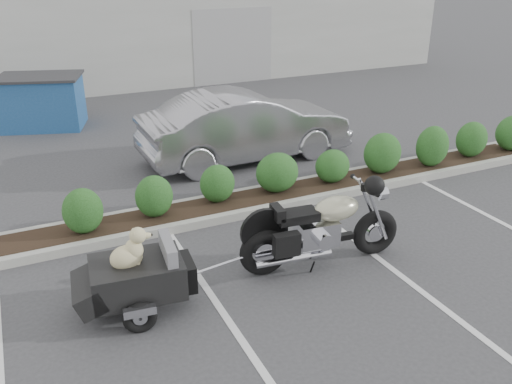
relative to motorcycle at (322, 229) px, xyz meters
name	(u,v)px	position (x,y,z in m)	size (l,w,h in m)	color
ground	(298,263)	(-0.31, 0.15, -0.59)	(90.00, 90.00, 0.00)	#38383A
planter_kerb	(288,194)	(0.69, 2.35, -0.52)	(12.00, 1.00, 0.15)	#9E9E93
building	(92,17)	(-0.31, 17.15, 1.41)	(26.00, 10.00, 4.00)	#9EA099
motorcycle	(322,229)	(0.00, 0.00, 0.00)	(2.58, 0.92, 1.48)	black
pet_trailer	(136,276)	(-2.79, 0.03, -0.07)	(2.07, 1.17, 1.23)	black
sedan	(246,126)	(0.85, 4.69, 0.19)	(1.65, 4.73, 1.56)	#9E9DA3
dumpster	(42,101)	(-3.07, 9.26, 0.12)	(2.46, 2.03, 1.40)	navy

